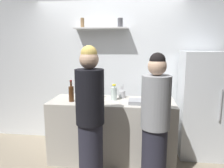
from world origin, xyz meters
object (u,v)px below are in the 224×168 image
baking_pan (141,102)px  wine_bottle_pale_glass (90,89)px  water_bottle_plastic (114,93)px  person_grey_hoodie (155,124)px  wine_bottle_amber_glass (71,93)px  refrigerator (201,104)px  person_blonde (90,119)px  wine_bottle_green_glass (97,92)px  wine_bottle_dark_glass (84,97)px  utensil_holder (122,94)px

baking_pan → wine_bottle_pale_glass: 0.88m
water_bottle_plastic → person_grey_hoodie: size_ratio=0.14×
wine_bottle_amber_glass → wine_bottle_pale_glass: 0.40m
refrigerator → person_blonde: (-1.55, -1.00, 0.04)m
baking_pan → person_blonde: 0.82m
wine_bottle_amber_glass → wine_bottle_pale_glass: (0.20, 0.34, -0.01)m
refrigerator → person_grey_hoodie: size_ratio=0.99×
wine_bottle_amber_glass → water_bottle_plastic: wine_bottle_amber_glass is taller
baking_pan → person_grey_hoodie: (0.17, -0.51, -0.14)m
baking_pan → wine_bottle_green_glass: (-0.67, 0.20, 0.08)m
baking_pan → water_bottle_plastic: 0.43m
refrigerator → baking_pan: (-0.95, -0.45, 0.13)m
baking_pan → wine_bottle_dark_glass: 0.80m
utensil_holder → person_grey_hoodie: person_grey_hoodie is taller
wine_bottle_pale_glass → person_grey_hoodie: size_ratio=0.18×
baking_pan → person_grey_hoodie: person_grey_hoodie is taller
wine_bottle_pale_glass → person_blonde: size_ratio=0.18×
utensil_holder → wine_bottle_pale_glass: wine_bottle_pale_glass is taller
utensil_holder → water_bottle_plastic: (-0.11, -0.15, 0.05)m
baking_pan → wine_bottle_pale_glass: (-0.81, 0.33, 0.09)m
wine_bottle_pale_glass → person_blonde: bearing=-76.9°
wine_bottle_pale_glass → wine_bottle_green_glass: bearing=-45.0°
wine_bottle_amber_glass → wine_bottle_dark_glass: bearing=-32.0°
wine_bottle_dark_glass → wine_bottle_pale_glass: (-0.02, 0.48, 0.01)m
utensil_holder → wine_bottle_green_glass: (-0.38, -0.11, 0.05)m
water_bottle_plastic → person_grey_hoodie: person_grey_hoodie is taller
refrigerator → wine_bottle_dark_glass: refrigerator is taller
wine_bottle_green_glass → baking_pan: bearing=-16.2°
refrigerator → wine_bottle_green_glass: 1.65m
wine_bottle_amber_glass → wine_bottle_pale_glass: bearing=60.4°
wine_bottle_dark_glass → utensil_holder: bearing=42.8°
water_bottle_plastic → person_blonde: person_blonde is taller
wine_bottle_amber_glass → person_blonde: (0.40, -0.54, -0.19)m
refrigerator → wine_bottle_green_glass: size_ratio=5.51×
utensil_holder → wine_bottle_green_glass: 0.40m
baking_pan → person_blonde: person_blonde is taller
wine_bottle_amber_glass → water_bottle_plastic: 0.63m
baking_pan → wine_bottle_green_glass: size_ratio=1.13×
wine_bottle_dark_glass → wine_bottle_pale_glass: 0.48m
person_blonde → baking_pan: bearing=93.0°
person_grey_hoodie → baking_pan: bearing=-106.2°
utensil_holder → person_grey_hoodie: size_ratio=0.13×
wine_bottle_amber_glass → baking_pan: bearing=0.8°
wine_bottle_pale_glass → wine_bottle_dark_glass: bearing=-87.2°
wine_bottle_pale_glass → person_grey_hoodie: person_grey_hoodie is taller
refrigerator → wine_bottle_green_glass: bearing=-171.2°
wine_bottle_green_glass → wine_bottle_amber_glass: wine_bottle_amber_glass is taller
utensil_holder → person_grey_hoodie: (0.46, -0.81, -0.17)m
water_bottle_plastic → person_blonde: size_ratio=0.14×
utensil_holder → wine_bottle_pale_glass: bearing=177.4°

